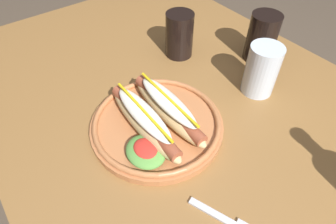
{
  "coord_description": "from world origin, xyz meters",
  "views": [
    {
      "loc": [
        0.27,
        -0.32,
        1.21
      ],
      "look_at": [
        -0.07,
        -0.07,
        0.77
      ],
      "focal_mm": 30.48,
      "sensor_mm": 36.0,
      "label": 1
    }
  ],
  "objects_px": {
    "fork": "(227,221)",
    "extra_cup": "(262,37)",
    "water_cup": "(262,70)",
    "hot_dog_plate": "(156,121)",
    "soda_cup": "(179,35)"
  },
  "relations": [
    {
      "from": "fork",
      "to": "extra_cup",
      "type": "height_order",
      "value": "extra_cup"
    },
    {
      "from": "water_cup",
      "to": "extra_cup",
      "type": "bearing_deg",
      "value": 130.22
    },
    {
      "from": "hot_dog_plate",
      "to": "soda_cup",
      "type": "xyz_separation_m",
      "value": [
        -0.19,
        0.21,
        0.04
      ]
    },
    {
      "from": "fork",
      "to": "soda_cup",
      "type": "bearing_deg",
      "value": 129.66
    },
    {
      "from": "soda_cup",
      "to": "extra_cup",
      "type": "xyz_separation_m",
      "value": [
        0.15,
        0.16,
        0.0
      ]
    },
    {
      "from": "hot_dog_plate",
      "to": "soda_cup",
      "type": "distance_m",
      "value": 0.29
    },
    {
      "from": "hot_dog_plate",
      "to": "water_cup",
      "type": "relative_size",
      "value": 2.32
    },
    {
      "from": "fork",
      "to": "extra_cup",
      "type": "distance_m",
      "value": 0.49
    },
    {
      "from": "hot_dog_plate",
      "to": "water_cup",
      "type": "distance_m",
      "value": 0.28
    },
    {
      "from": "soda_cup",
      "to": "water_cup",
      "type": "xyz_separation_m",
      "value": [
        0.23,
        0.06,
        0.0
      ]
    },
    {
      "from": "soda_cup",
      "to": "extra_cup",
      "type": "relative_size",
      "value": 0.95
    },
    {
      "from": "extra_cup",
      "to": "fork",
      "type": "bearing_deg",
      "value": -54.77
    },
    {
      "from": "water_cup",
      "to": "extra_cup",
      "type": "height_order",
      "value": "extra_cup"
    },
    {
      "from": "fork",
      "to": "soda_cup",
      "type": "distance_m",
      "value": 0.49
    },
    {
      "from": "hot_dog_plate",
      "to": "fork",
      "type": "height_order",
      "value": "hot_dog_plate"
    }
  ]
}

